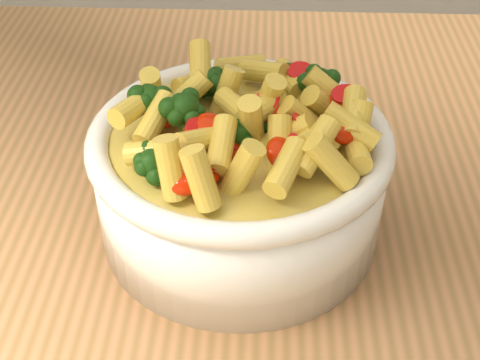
{
  "coord_description": "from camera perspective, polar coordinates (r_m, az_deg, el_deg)",
  "views": [
    {
      "loc": [
        0.13,
        -0.44,
        1.28
      ],
      "look_at": [
        0.11,
        -0.03,
        0.95
      ],
      "focal_mm": 50.0,
      "sensor_mm": 36.0,
      "label": 1
    }
  ],
  "objects": [
    {
      "name": "table",
      "position": [
        0.67,
        -9.91,
        -8.55
      ],
      "size": [
        1.2,
        0.8,
        0.9
      ],
      "color": "#B0774B",
      "rests_on": "ground"
    },
    {
      "name": "serving_bowl",
      "position": [
        0.53,
        0.0,
        0.11
      ],
      "size": [
        0.23,
        0.23,
        0.1
      ],
      "color": "white",
      "rests_on": "table"
    },
    {
      "name": "pasta_salad",
      "position": [
        0.49,
        0.0,
        5.79
      ],
      "size": [
        0.18,
        0.18,
        0.04
      ],
      "color": "#FCCD4F",
      "rests_on": "serving_bowl"
    }
  ]
}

